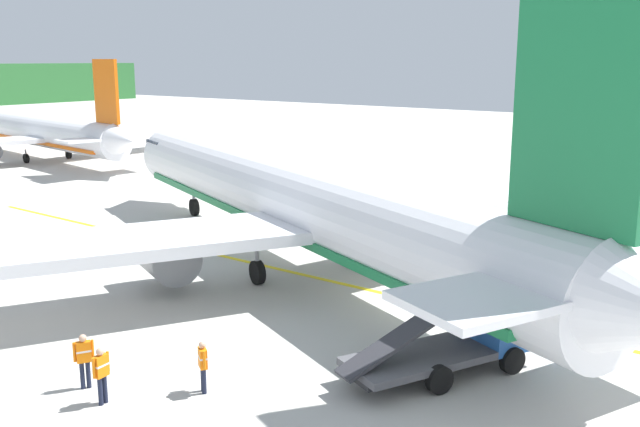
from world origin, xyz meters
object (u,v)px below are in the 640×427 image
object	(u,v)px
crew_marshaller	(101,371)
airliner_foreground	(298,202)
service_truck_catering	(469,333)
crew_supervisor	(203,363)
crew_loader_right	(84,356)
crew_loader_left	(537,269)
airliner_mid_apron	(42,132)

from	to	relation	value
crew_marshaller	airliner_foreground	bearing A→B (deg)	15.73
service_truck_catering	crew_supervisor	bearing A→B (deg)	139.76
crew_marshaller	service_truck_catering	bearing A→B (deg)	-39.69
crew_supervisor	crew_loader_right	bearing A→B (deg)	123.02
airliner_foreground	crew_supervisor	distance (m)	13.28
crew_marshaller	crew_supervisor	distance (m)	2.96
crew_marshaller	crew_loader_left	distance (m)	19.11
crew_loader_right	crew_supervisor	world-z (taller)	crew_loader_right
crew_marshaller	crew_loader_right	xyz separation A→B (m)	(0.30, 1.29, -0.00)
airliner_mid_apron	service_truck_catering	size ratio (longest dim) A/B	4.99
service_truck_catering	crew_loader_right	distance (m)	12.31
airliner_foreground	crew_loader_right	distance (m)	14.19
service_truck_catering	crew_loader_right	bearing A→B (deg)	134.76
service_truck_catering	crew_marshaller	distance (m)	11.65
airliner_foreground	service_truck_catering	world-z (taller)	airliner_foreground
crew_marshaller	airliner_mid_apron	bearing A→B (deg)	59.83
crew_supervisor	crew_loader_left	bearing A→B (deg)	-15.94
airliner_mid_apron	crew_supervisor	distance (m)	56.55
crew_loader_left	crew_supervisor	world-z (taller)	crew_loader_left
airliner_mid_apron	service_truck_catering	world-z (taller)	airliner_mid_apron
crew_loader_right	crew_supervisor	xyz separation A→B (m)	(2.03, -3.12, -0.07)
service_truck_catering	crew_loader_right	size ratio (longest dim) A/B	3.97
crew_marshaller	crew_supervisor	size ratio (longest dim) A/B	1.07
airliner_foreground	crew_marshaller	size ratio (longest dim) A/B	22.43
service_truck_catering	crew_marshaller	world-z (taller)	service_truck_catering
airliner_mid_apron	crew_loader_left	bearing A→B (deg)	-100.48
crew_marshaller	crew_supervisor	world-z (taller)	crew_marshaller
crew_loader_right	airliner_foreground	bearing A→B (deg)	10.96
airliner_foreground	crew_loader_left	world-z (taller)	airliner_foreground
crew_loader_left	crew_loader_right	size ratio (longest dim) A/B	0.96
airliner_mid_apron	crew_loader_left	distance (m)	55.71
crew_supervisor	airliner_mid_apron	bearing A→B (deg)	62.80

